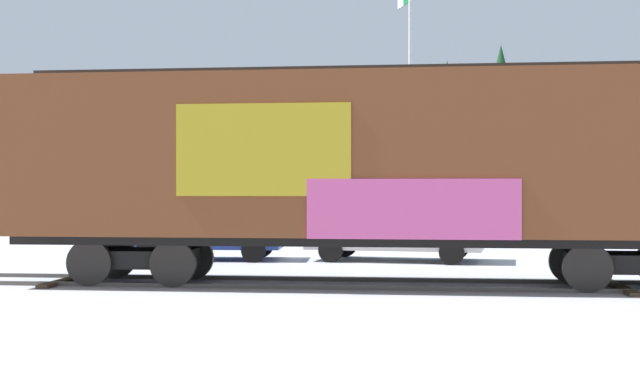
{
  "coord_description": "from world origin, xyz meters",
  "views": [
    {
      "loc": [
        2.5,
        -16.24,
        1.93
      ],
      "look_at": [
        -0.07,
        2.24,
        1.86
      ],
      "focal_mm": 45.78,
      "sensor_mm": 36.0,
      "label": 1
    }
  ],
  "objects_px": {
    "flagpole": "(409,84)",
    "parked_car_blue": "(204,231)",
    "freight_car": "(376,160)",
    "parked_car_silver": "(394,229)"
  },
  "relations": [
    {
      "from": "freight_car",
      "to": "parked_car_blue",
      "type": "bearing_deg",
      "value": 133.36
    },
    {
      "from": "freight_car",
      "to": "parked_car_blue",
      "type": "distance_m",
      "value": 7.58
    },
    {
      "from": "flagpole",
      "to": "parked_car_blue",
      "type": "height_order",
      "value": "flagpole"
    },
    {
      "from": "freight_car",
      "to": "flagpole",
      "type": "xyz_separation_m",
      "value": [
        0.23,
        13.95,
        3.32
      ]
    },
    {
      "from": "freight_car",
      "to": "flagpole",
      "type": "relative_size",
      "value": 1.54
    },
    {
      "from": "flagpole",
      "to": "parked_car_blue",
      "type": "bearing_deg",
      "value": -121.68
    },
    {
      "from": "freight_car",
      "to": "flagpole",
      "type": "bearing_deg",
      "value": 89.07
    },
    {
      "from": "freight_car",
      "to": "parked_car_blue",
      "type": "height_order",
      "value": "freight_car"
    },
    {
      "from": "parked_car_blue",
      "to": "parked_car_silver",
      "type": "height_order",
      "value": "parked_car_silver"
    },
    {
      "from": "freight_car",
      "to": "parked_car_silver",
      "type": "bearing_deg",
      "value": 89.05
    }
  ]
}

